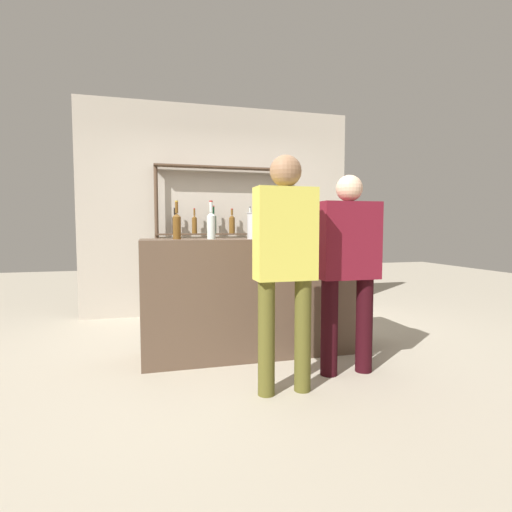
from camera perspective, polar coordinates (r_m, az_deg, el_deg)
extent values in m
plane|color=#B2A893|center=(3.87, 0.00, -13.62)|extent=(16.00, 16.00, 0.00)
cube|color=brown|center=(3.74, 0.00, -5.76)|extent=(2.07, 0.59, 1.07)
cube|color=#B2A899|center=(5.54, -5.11, 6.42)|extent=(3.67, 0.12, 2.80)
cylinder|color=#4C3828|center=(5.28, -13.98, 1.94)|extent=(0.05, 0.05, 1.97)
cylinder|color=#4C3828|center=(5.58, 3.97, 2.17)|extent=(0.05, 0.05, 1.97)
cube|color=#4C3828|center=(5.41, -4.82, 12.47)|extent=(1.77, 0.18, 0.02)
cube|color=#4C3828|center=(5.36, -4.76, 3.14)|extent=(1.77, 0.18, 0.02)
cylinder|color=black|center=(5.28, -11.49, 4.28)|extent=(0.08, 0.08, 0.21)
cone|color=black|center=(5.28, -11.51, 5.59)|extent=(0.08, 0.08, 0.03)
cylinder|color=black|center=(5.28, -11.52, 6.21)|extent=(0.03, 0.03, 0.08)
cylinder|color=#232328|center=(5.29, -11.52, 6.71)|extent=(0.03, 0.03, 0.01)
cylinder|color=brown|center=(5.30, -8.78, 4.29)|extent=(0.07, 0.07, 0.20)
cone|color=brown|center=(5.30, -8.79, 5.55)|extent=(0.07, 0.07, 0.03)
cylinder|color=brown|center=(5.31, -8.80, 6.16)|extent=(0.03, 0.03, 0.08)
cylinder|color=maroon|center=(5.31, -8.80, 6.68)|extent=(0.03, 0.03, 0.01)
cylinder|color=black|center=(5.34, -6.10, 4.44)|extent=(0.08, 0.08, 0.23)
cone|color=black|center=(5.34, -6.11, 5.83)|extent=(0.08, 0.08, 0.03)
cylinder|color=black|center=(5.34, -6.11, 6.52)|extent=(0.03, 0.03, 0.10)
cylinder|color=maroon|center=(5.34, -6.12, 7.10)|extent=(0.03, 0.03, 0.01)
cylinder|color=brown|center=(5.38, -3.45, 4.37)|extent=(0.08, 0.08, 0.21)
cone|color=brown|center=(5.38, -3.46, 5.67)|extent=(0.08, 0.08, 0.04)
cylinder|color=brown|center=(5.38, -3.46, 6.26)|extent=(0.03, 0.03, 0.07)
cylinder|color=maroon|center=(5.39, -3.46, 6.71)|extent=(0.03, 0.03, 0.01)
cylinder|color=silver|center=(5.44, -0.86, 4.50)|extent=(0.06, 0.06, 0.23)
cone|color=silver|center=(5.44, -0.86, 5.88)|extent=(0.06, 0.06, 0.03)
cylinder|color=silver|center=(5.44, -0.86, 6.48)|extent=(0.02, 0.02, 0.09)
cylinder|color=#232328|center=(5.44, -0.86, 6.99)|extent=(0.03, 0.03, 0.01)
cylinder|color=black|center=(5.50, 1.68, 4.45)|extent=(0.06, 0.06, 0.22)
cone|color=black|center=(5.50, 1.68, 5.77)|extent=(0.06, 0.06, 0.03)
cylinder|color=black|center=(5.51, 1.68, 6.33)|extent=(0.02, 0.02, 0.08)
cylinder|color=maroon|center=(5.51, 1.69, 6.81)|extent=(0.03, 0.03, 0.01)
cylinder|color=brown|center=(3.92, 7.92, 4.14)|extent=(0.09, 0.09, 0.22)
cone|color=brown|center=(3.93, 7.94, 6.01)|extent=(0.09, 0.09, 0.04)
cylinder|color=brown|center=(3.93, 7.95, 6.82)|extent=(0.03, 0.03, 0.07)
cylinder|color=gold|center=(3.93, 7.96, 7.44)|extent=(0.03, 0.03, 0.01)
cylinder|color=silver|center=(3.53, -6.42, 4.05)|extent=(0.07, 0.07, 0.20)
cone|color=silver|center=(3.53, -6.43, 5.98)|extent=(0.07, 0.07, 0.03)
cylinder|color=silver|center=(3.53, -6.44, 6.96)|extent=(0.03, 0.03, 0.09)
cylinder|color=maroon|center=(3.53, -6.45, 7.77)|extent=(0.03, 0.03, 0.01)
cylinder|color=brown|center=(3.57, -11.24, 3.94)|extent=(0.07, 0.07, 0.20)
cone|color=brown|center=(3.57, -11.26, 5.76)|extent=(0.07, 0.07, 0.03)
cylinder|color=brown|center=(3.58, -11.28, 6.80)|extent=(0.03, 0.03, 0.10)
cylinder|color=gold|center=(3.58, -11.29, 7.68)|extent=(0.03, 0.03, 0.01)
cylinder|color=silver|center=(4.08, 9.45, 2.63)|extent=(0.06, 0.06, 0.00)
cylinder|color=silver|center=(4.08, 9.46, 3.20)|extent=(0.01, 0.01, 0.08)
cone|color=silver|center=(4.08, 9.47, 4.20)|extent=(0.08, 0.08, 0.07)
cylinder|color=#B2B2B7|center=(3.56, 0.29, 4.27)|extent=(0.19, 0.19, 0.23)
cylinder|color=#B2B2B7|center=(3.57, 0.29, 6.16)|extent=(0.20, 0.20, 0.01)
cylinder|color=silver|center=(3.62, 5.04, 3.43)|extent=(0.10, 0.10, 0.12)
sphere|color=tan|center=(3.61, 5.19, 2.88)|extent=(0.02, 0.02, 0.02)
sphere|color=tan|center=(3.58, 4.69, 2.84)|extent=(0.02, 0.02, 0.02)
sphere|color=tan|center=(3.59, 4.62, 3.34)|extent=(0.02, 0.02, 0.02)
sphere|color=tan|center=(3.61, 5.72, 3.37)|extent=(0.02, 0.02, 0.02)
sphere|color=tan|center=(3.66, 5.33, 2.73)|extent=(0.02, 0.02, 0.02)
sphere|color=tan|center=(3.60, 5.47, 2.75)|extent=(0.02, 0.02, 0.02)
cylinder|color=brown|center=(2.93, 6.69, -11.20)|extent=(0.12, 0.12, 0.81)
cylinder|color=brown|center=(2.85, 1.49, -11.66)|extent=(0.12, 0.12, 0.81)
cube|color=#D1C64C|center=(2.78, 4.21, 3.16)|extent=(0.43, 0.19, 0.64)
sphere|color=#936B4C|center=(2.81, 4.26, 12.01)|extent=(0.22, 0.22, 0.22)
cylinder|color=black|center=(3.41, 15.20, -9.49)|extent=(0.14, 0.14, 0.77)
cylinder|color=black|center=(3.27, 10.43, -10.00)|extent=(0.14, 0.14, 0.77)
cube|color=maroon|center=(3.24, 13.06, 2.17)|extent=(0.48, 0.21, 0.61)
sphere|color=#DBB293|center=(3.25, 13.18, 9.39)|extent=(0.21, 0.21, 0.21)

